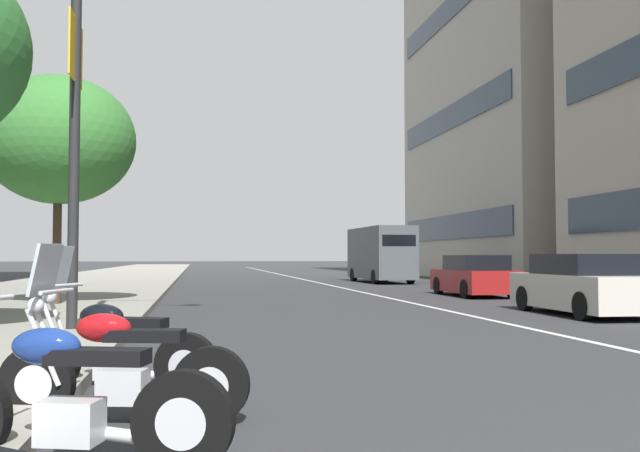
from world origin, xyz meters
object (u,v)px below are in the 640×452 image
Objects in this scene: motorcycle_by_sign_pole at (118,369)px; street_tree_near_plaza_corner at (59,140)px; car_lead_in_lane at (586,286)px; street_lamp_with_banners at (99,14)px; delivery_van_ahead at (381,253)px; car_far_down_avenue at (474,277)px; motorcycle_under_tarp at (67,404)px; motorcycle_far_end_row at (113,351)px.

street_tree_near_plaza_corner is (13.17, 2.95, 3.95)m from motorcycle_by_sign_pole.
car_lead_in_lane is 0.49× the size of street_lamp_with_banners.
motorcycle_by_sign_pole is at bearing -167.37° from street_tree_near_plaza_corner.
car_far_down_avenue is at bearing 177.60° from delivery_van_ahead.
street_lamp_with_banners is (7.74, 0.89, 5.12)m from motorcycle_under_tarp.
car_far_down_avenue is 14.08m from street_tree_near_plaza_corner.
motorcycle_by_sign_pole is at bearing -81.84° from motorcycle_under_tarp.
delivery_van_ahead is at bearing -95.06° from motorcycle_by_sign_pole.
street_lamp_with_banners reaches higher than car_lead_in_lane.
motorcycle_under_tarp is at bearing -173.47° from street_lamp_with_banners.
street_tree_near_plaza_corner reaches higher than motorcycle_far_end_row.
delivery_van_ahead reaches higher than motorcycle_under_tarp.
car_far_down_avenue is 16.15m from street_lamp_with_banners.
motorcycle_far_end_row is 0.47× the size of car_far_down_avenue.
car_lead_in_lane is 12.05m from street_lamp_with_banners.
delivery_van_ahead is at bearing -91.95° from motorcycle_under_tarp.
street_tree_near_plaza_corner reaches higher than car_lead_in_lane.
motorcycle_under_tarp is at bearing 95.46° from motorcycle_by_sign_pole.
motorcycle_under_tarp is 15.23m from street_tree_near_plaza_corner.
street_lamp_with_banners is (-10.67, 11.10, 4.88)m from car_far_down_avenue.
motorcycle_by_sign_pole reaches higher than motorcycle_under_tarp.
car_far_down_avenue is at bearing -73.02° from street_tree_near_plaza_corner.
car_lead_in_lane is 20.77m from delivery_van_ahead.
street_lamp_with_banners reaches higher than street_tree_near_plaza_corner.
street_lamp_with_banners is 1.54× the size of street_tree_near_plaza_corner.
motorcycle_by_sign_pole is 31.67m from delivery_van_ahead.
motorcycle_by_sign_pole is 19.85m from car_far_down_avenue.
street_lamp_with_banners is (5.26, 0.89, 5.10)m from motorcycle_far_end_row.
car_lead_in_lane is (10.53, -9.78, 0.26)m from motorcycle_under_tarp.
motorcycle_under_tarp is 2.48m from motorcycle_far_end_row.
street_tree_near_plaza_corner is at bearing 107.83° from car_far_down_avenue.
motorcycle_far_end_row is 30.59m from delivery_van_ahead.
street_lamp_with_banners is at bearing 134.71° from car_far_down_avenue.
motorcycle_far_end_row is at bearing 148.20° from car_far_down_avenue.
car_lead_in_lane reaches higher than motorcycle_under_tarp.
motorcycle_by_sign_pole is (1.28, -0.18, 0.02)m from motorcycle_under_tarp.
car_far_down_avenue is 0.72× the size of street_tree_near_plaza_corner.
motorcycle_under_tarp is 1.01× the size of motorcycle_by_sign_pole.
motorcycle_by_sign_pole is 8.30m from street_lamp_with_banners.
motorcycle_by_sign_pole is 0.33× the size of delivery_van_ahead.
car_far_down_avenue reaches higher than motorcycle_under_tarp.
street_lamp_with_banners is 7.06m from street_tree_near_plaza_corner.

